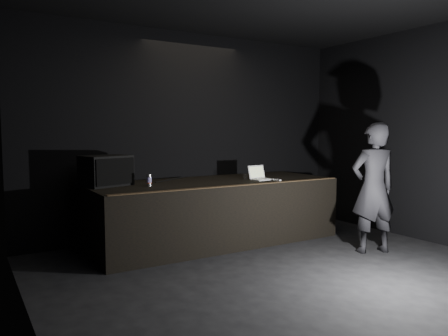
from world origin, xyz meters
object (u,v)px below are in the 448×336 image
laptop (260,176)px  person (373,188)px  stage_riser (214,211)px  stage_monitor (106,171)px  beer_can (149,180)px

laptop → person: 1.82m
stage_riser → laptop: laptop is taller
stage_riser → laptop: bearing=-17.5°
stage_riser → stage_monitor: stage_monitor is taller
stage_riser → laptop: (0.75, -0.24, 0.56)m
stage_monitor → beer_can: size_ratio=4.39×
stage_riser → person: bearing=-46.0°
laptop → beer_can: size_ratio=2.03×
person → stage_monitor: bearing=-13.7°
laptop → stage_riser: bearing=157.0°
laptop → beer_can: (-1.89, 0.15, 0.03)m
stage_monitor → person: person is taller
stage_riser → stage_monitor: (-1.67, 0.29, 0.72)m
stage_riser → person: size_ratio=2.07×
laptop → person: (0.97, -1.54, -0.09)m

